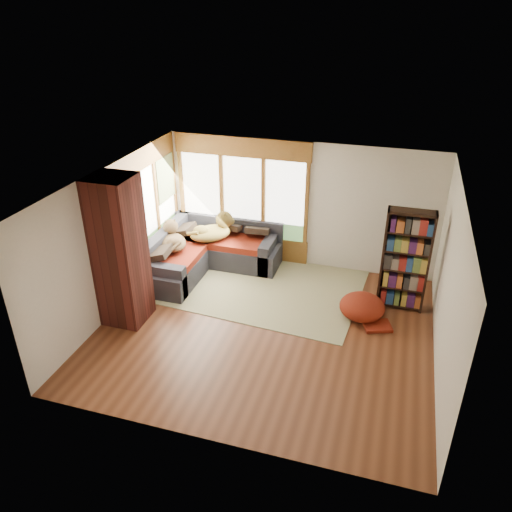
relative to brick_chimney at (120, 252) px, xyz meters
The scene contains 17 objects.
floor 2.75m from the brick_chimney, ahead, with size 5.50×5.50×0.00m, color #522916.
ceiling 2.75m from the brick_chimney, ahead, with size 5.50×5.50×0.00m, color white.
wall_back 3.73m from the brick_chimney, 49.90° to the left, with size 5.50×0.04×2.60m, color silver.
wall_front 3.22m from the brick_chimney, 41.86° to the right, with size 5.50×0.04×2.60m, color silver.
wall_left 0.49m from the brick_chimney, 135.00° to the left, with size 0.04×5.00×2.60m, color silver.
wall_right 5.16m from the brick_chimney, ahead, with size 0.04×5.00×2.60m, color silver.
windows_back 3.07m from the brick_chimney, 66.95° to the left, with size 2.82×0.10×1.90m.
windows_left 1.58m from the brick_chimney, 101.66° to the left, with size 0.10×2.62×1.90m.
roller_blind 2.44m from the brick_chimney, 96.95° to the left, with size 0.03×0.72×0.90m, color #7B8D5A.
brick_chimney is the anchor object (origin of this frame).
sectional_sofa 2.32m from the brick_chimney, 77.71° to the left, with size 2.20×2.20×0.80m.
area_rug 2.98m from the brick_chimney, 41.40° to the left, with size 3.64×2.79×0.01m, color beige.
bookshelf 4.87m from the brick_chimney, 20.84° to the left, with size 0.81×0.27×1.88m.
pouf 4.24m from the brick_chimney, 16.79° to the left, with size 0.79×0.79×0.43m, color maroon.
dog_tan 2.44m from the brick_chimney, 71.23° to the left, with size 1.00×0.98×0.50m.
dog_brindle 1.78m from the brick_chimney, 86.25° to the left, with size 0.82×0.90×0.44m.
throw_pillows 2.23m from the brick_chimney, 75.74° to the left, with size 1.98×1.68×0.45m.
Camera 1 is at (1.84, -6.68, 5.07)m, focal length 35.00 mm.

